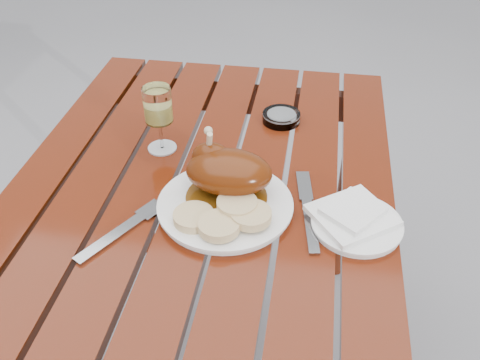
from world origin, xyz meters
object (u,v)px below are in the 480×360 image
object	(u,v)px
table	(205,310)
dinner_plate	(225,206)
wine_glass	(159,120)
ashtray	(281,117)
side_plate	(357,225)

from	to	relation	value
table	dinner_plate	distance (m)	0.39
table	dinner_plate	bearing A→B (deg)	-32.83
wine_glass	ashtray	xyz separation A→B (m)	(0.26, 0.16, -0.07)
wine_glass	side_plate	xyz separation A→B (m)	(0.44, -0.20, -0.07)
table	side_plate	size ratio (longest dim) A/B	6.90
wine_glass	side_plate	world-z (taller)	wine_glass
dinner_plate	side_plate	distance (m)	0.26
wine_glass	table	bearing A→B (deg)	-51.58
dinner_plate	ashtray	bearing A→B (deg)	77.58
table	wine_glass	distance (m)	0.49
wine_glass	ashtray	size ratio (longest dim) A/B	1.66
dinner_plate	side_plate	world-z (taller)	dinner_plate
dinner_plate	table	bearing A→B (deg)	147.17
table	side_plate	world-z (taller)	side_plate
side_plate	ashtray	bearing A→B (deg)	116.18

